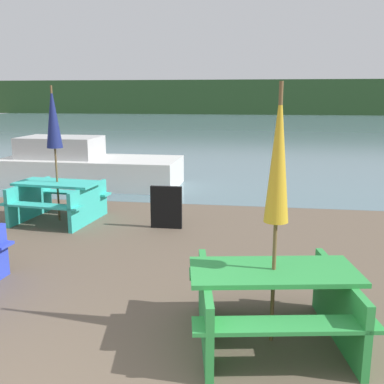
# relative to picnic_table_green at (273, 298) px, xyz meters

# --- Properties ---
(water) EXTENTS (60.00, 50.00, 0.00)m
(water) POSITION_rel_picnic_table_green_xyz_m (-1.67, 30.27, -0.44)
(water) COLOR slate
(water) RESTS_ON ground_plane
(far_treeline) EXTENTS (80.00, 1.60, 4.00)m
(far_treeline) POSITION_rel_picnic_table_green_xyz_m (-1.67, 50.27, 1.56)
(far_treeline) COLOR #284723
(far_treeline) RESTS_ON water
(picnic_table_green) EXTENTS (1.76, 1.63, 0.72)m
(picnic_table_green) POSITION_rel_picnic_table_green_xyz_m (0.00, 0.00, 0.00)
(picnic_table_green) COLOR green
(picnic_table_green) RESTS_ON ground_plane
(picnic_table_teal) EXTENTS (1.65, 1.53, 0.73)m
(picnic_table_teal) POSITION_rel_picnic_table_green_xyz_m (-3.83, 3.66, -0.00)
(picnic_table_teal) COLOR #33B7A8
(picnic_table_teal) RESTS_ON ground_plane
(umbrella_gold) EXTENTS (0.22, 0.22, 2.42)m
(umbrella_gold) POSITION_rel_picnic_table_green_xyz_m (0.00, 0.00, 1.33)
(umbrella_gold) COLOR brown
(umbrella_gold) RESTS_ON ground_plane
(umbrella_navy) EXTENTS (0.29, 0.29, 2.46)m
(umbrella_navy) POSITION_rel_picnic_table_green_xyz_m (-3.83, 3.66, 1.45)
(umbrella_navy) COLOR brown
(umbrella_navy) RESTS_ON ground_plane
(boat) EXTENTS (4.55, 1.83, 1.24)m
(boat) POSITION_rel_picnic_table_green_xyz_m (-4.60, 6.95, 0.03)
(boat) COLOR silver
(boat) RESTS_ON water
(signboard) EXTENTS (0.55, 0.08, 0.75)m
(signboard) POSITION_rel_picnic_table_green_xyz_m (-1.75, 3.48, -0.06)
(signboard) COLOR black
(signboard) RESTS_ON ground_plane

